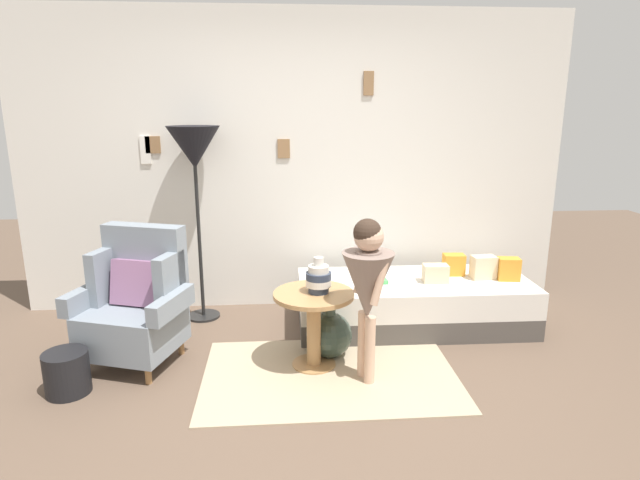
{
  "coord_description": "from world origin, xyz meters",
  "views": [
    {
      "loc": [
        -0.13,
        -2.75,
        1.8
      ],
      "look_at": [
        0.15,
        0.95,
        0.85
      ],
      "focal_mm": 29.68,
      "sensor_mm": 36.0,
      "label": 1
    }
  ],
  "objects_px": {
    "person_child": "(368,280)",
    "side_table": "(314,314)",
    "demijohn_near": "(329,334)",
    "floor_lamp": "(194,154)",
    "armchair": "(136,303)",
    "daybed": "(413,303)",
    "vase_striped": "(319,278)",
    "book_on_daybed": "(373,280)",
    "magazine_basket": "(67,373)"
  },
  "relations": [
    {
      "from": "person_child",
      "to": "side_table",
      "type": "bearing_deg",
      "value": 146.04
    },
    {
      "from": "demijohn_near",
      "to": "floor_lamp",
      "type": "bearing_deg",
      "value": 141.02
    },
    {
      "from": "armchair",
      "to": "floor_lamp",
      "type": "distance_m",
      "value": 1.3
    },
    {
      "from": "armchair",
      "to": "daybed",
      "type": "xyz_separation_m",
      "value": [
        2.13,
        0.46,
        -0.24
      ]
    },
    {
      "from": "side_table",
      "to": "person_child",
      "type": "bearing_deg",
      "value": -33.96
    },
    {
      "from": "daybed",
      "to": "floor_lamp",
      "type": "height_order",
      "value": "floor_lamp"
    },
    {
      "from": "vase_striped",
      "to": "book_on_daybed",
      "type": "relative_size",
      "value": 1.14
    },
    {
      "from": "person_child",
      "to": "demijohn_near",
      "type": "distance_m",
      "value": 0.68
    },
    {
      "from": "person_child",
      "to": "book_on_daybed",
      "type": "height_order",
      "value": "person_child"
    },
    {
      "from": "demijohn_near",
      "to": "side_table",
      "type": "bearing_deg",
      "value": -131.14
    },
    {
      "from": "vase_striped",
      "to": "person_child",
      "type": "height_order",
      "value": "person_child"
    },
    {
      "from": "magazine_basket",
      "to": "side_table",
      "type": "bearing_deg",
      "value": 8.55
    },
    {
      "from": "floor_lamp",
      "to": "demijohn_near",
      "type": "bearing_deg",
      "value": -38.98
    },
    {
      "from": "daybed",
      "to": "person_child",
      "type": "height_order",
      "value": "person_child"
    },
    {
      "from": "vase_striped",
      "to": "magazine_basket",
      "type": "distance_m",
      "value": 1.73
    },
    {
      "from": "armchair",
      "to": "demijohn_near",
      "type": "xyz_separation_m",
      "value": [
        1.37,
        -0.06,
        -0.27
      ]
    },
    {
      "from": "floor_lamp",
      "to": "book_on_daybed",
      "type": "relative_size",
      "value": 7.45
    },
    {
      "from": "person_child",
      "to": "book_on_daybed",
      "type": "distance_m",
      "value": 0.92
    },
    {
      "from": "floor_lamp",
      "to": "magazine_basket",
      "type": "xyz_separation_m",
      "value": [
        -0.69,
        -1.21,
        -1.28
      ]
    },
    {
      "from": "side_table",
      "to": "vase_striped",
      "type": "relative_size",
      "value": 2.23
    },
    {
      "from": "side_table",
      "to": "floor_lamp",
      "type": "distance_m",
      "value": 1.68
    },
    {
      "from": "vase_striped",
      "to": "floor_lamp",
      "type": "relative_size",
      "value": 0.15
    },
    {
      "from": "floor_lamp",
      "to": "magazine_basket",
      "type": "height_order",
      "value": "floor_lamp"
    },
    {
      "from": "demijohn_near",
      "to": "magazine_basket",
      "type": "distance_m",
      "value": 1.76
    },
    {
      "from": "side_table",
      "to": "vase_striped",
      "type": "distance_m",
      "value": 0.26
    },
    {
      "from": "side_table",
      "to": "demijohn_near",
      "type": "height_order",
      "value": "side_table"
    },
    {
      "from": "side_table",
      "to": "daybed",
      "type": "bearing_deg",
      "value": 36.82
    },
    {
      "from": "armchair",
      "to": "vase_striped",
      "type": "xyz_separation_m",
      "value": [
        1.28,
        -0.19,
        0.21
      ]
    },
    {
      "from": "side_table",
      "to": "magazine_basket",
      "type": "xyz_separation_m",
      "value": [
        -1.6,
        -0.24,
        -0.25
      ]
    },
    {
      "from": "person_child",
      "to": "demijohn_near",
      "type": "height_order",
      "value": "person_child"
    },
    {
      "from": "floor_lamp",
      "to": "demijohn_near",
      "type": "distance_m",
      "value": 1.81
    },
    {
      "from": "daybed",
      "to": "vase_striped",
      "type": "distance_m",
      "value": 1.16
    },
    {
      "from": "floor_lamp",
      "to": "person_child",
      "type": "distance_m",
      "value": 1.86
    },
    {
      "from": "armchair",
      "to": "daybed",
      "type": "height_order",
      "value": "armchair"
    },
    {
      "from": "side_table",
      "to": "magazine_basket",
      "type": "distance_m",
      "value": 1.64
    },
    {
      "from": "vase_striped",
      "to": "book_on_daybed",
      "type": "bearing_deg",
      "value": 51.99
    },
    {
      "from": "magazine_basket",
      "to": "daybed",
      "type": "bearing_deg",
      "value": 19.9
    },
    {
      "from": "floor_lamp",
      "to": "vase_striped",
      "type": "bearing_deg",
      "value": -45.8
    },
    {
      "from": "side_table",
      "to": "armchair",
      "type": "bearing_deg",
      "value": 171.23
    },
    {
      "from": "daybed",
      "to": "person_child",
      "type": "distance_m",
      "value": 1.15
    },
    {
      "from": "floor_lamp",
      "to": "side_table",
      "type": "bearing_deg",
      "value": -46.92
    },
    {
      "from": "armchair",
      "to": "daybed",
      "type": "relative_size",
      "value": 0.51
    },
    {
      "from": "book_on_daybed",
      "to": "magazine_basket",
      "type": "xyz_separation_m",
      "value": [
        -2.12,
        -0.87,
        -0.28
      ]
    },
    {
      "from": "demijohn_near",
      "to": "magazine_basket",
      "type": "relative_size",
      "value": 1.51
    },
    {
      "from": "side_table",
      "to": "demijohn_near",
      "type": "relative_size",
      "value": 1.33
    },
    {
      "from": "floor_lamp",
      "to": "person_child",
      "type": "relative_size",
      "value": 1.47
    },
    {
      "from": "side_table",
      "to": "demijohn_near",
      "type": "bearing_deg",
      "value": 48.86
    },
    {
      "from": "floor_lamp",
      "to": "magazine_basket",
      "type": "distance_m",
      "value": 1.89
    },
    {
      "from": "daybed",
      "to": "book_on_daybed",
      "type": "xyz_separation_m",
      "value": [
        -0.35,
        -0.03,
        0.22
      ]
    },
    {
      "from": "side_table",
      "to": "person_child",
      "type": "height_order",
      "value": "person_child"
    }
  ]
}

